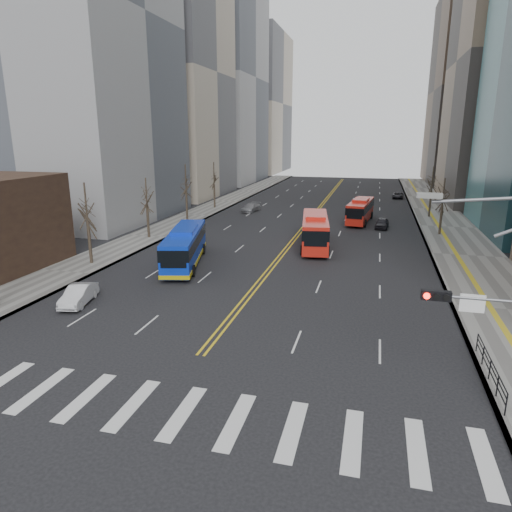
{
  "coord_description": "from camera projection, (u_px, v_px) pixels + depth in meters",
  "views": [
    {
      "loc": [
        8.5,
        -15.64,
        11.49
      ],
      "look_at": [
        1.75,
        10.12,
        4.31
      ],
      "focal_mm": 32.0,
      "sensor_mm": 36.0,
      "label": 1
    }
  ],
  "objects": [
    {
      "name": "car_silver",
      "position": [
        251.0,
        207.0,
        69.02
      ],
      "size": [
        2.43,
        4.6,
        1.27
      ],
      "primitive_type": "imported",
      "rotation": [
        0.0,
        0.0,
        -0.15
      ],
      "color": "gray",
      "rests_on": "ground"
    },
    {
      "name": "crosswalk",
      "position": [
        158.0,
        408.0,
        19.68
      ],
      "size": [
        26.7,
        4.0,
        0.01
      ],
      "color": "silver",
      "rests_on": "ground"
    },
    {
      "name": "car_white",
      "position": [
        79.0,
        295.0,
        31.58
      ],
      "size": [
        2.22,
        4.21,
        1.32
      ],
      "primitive_type": "imported",
      "rotation": [
        0.0,
        0.0,
        0.22
      ],
      "color": "silver",
      "rests_on": "ground"
    },
    {
      "name": "centerline",
      "position": [
        318.0,
        209.0,
        71.04
      ],
      "size": [
        0.55,
        100.0,
        0.01
      ],
      "color": "gold",
      "rests_on": "ground"
    },
    {
      "name": "ground",
      "position": [
        158.0,
        408.0,
        19.68
      ],
      "size": [
        220.0,
        220.0,
        0.0
      ],
      "primitive_type": "plane",
      "color": "black"
    },
    {
      "name": "sidewalk_right",
      "position": [
        447.0,
        227.0,
        57.4
      ],
      "size": [
        7.0,
        130.0,
        0.15
      ],
      "primitive_type": "cube",
      "color": "#65625E",
      "rests_on": "ground"
    },
    {
      "name": "car_dark_mid",
      "position": [
        382.0,
        223.0,
        56.91
      ],
      "size": [
        1.88,
        3.9,
        1.28
      ],
      "primitive_type": "imported",
      "rotation": [
        0.0,
        0.0,
        -0.1
      ],
      "color": "black",
      "rests_on": "ground"
    },
    {
      "name": "red_bus_near",
      "position": [
        315.0,
        229.0,
        47.15
      ],
      "size": [
        4.06,
        11.21,
        3.48
      ],
      "color": "red",
      "rests_on": "ground"
    },
    {
      "name": "car_dark_far",
      "position": [
        398.0,
        195.0,
        83.14
      ],
      "size": [
        2.13,
        4.06,
        1.09
      ],
      "primitive_type": "imported",
      "rotation": [
        0.0,
        0.0,
        -0.08
      ],
      "color": "black",
      "rests_on": "ground"
    },
    {
      "name": "street_trees",
      "position": [
        235.0,
        193.0,
        52.44
      ],
      "size": [
        35.2,
        47.2,
        7.6
      ],
      "color": "#2F241C",
      "rests_on": "ground"
    },
    {
      "name": "sidewalk_left",
      "position": [
        195.0,
        215.0,
        65.73
      ],
      "size": [
        5.0,
        130.0,
        0.15
      ],
      "primitive_type": "cube",
      "color": "#65625E",
      "rests_on": "ground"
    },
    {
      "name": "pedestrian_railing",
      "position": [
        490.0,
        366.0,
        21.56
      ],
      "size": [
        0.06,
        6.06,
        1.02
      ],
      "color": "black",
      "rests_on": "sidewalk_right"
    },
    {
      "name": "office_towers",
      "position": [
        334.0,
        58.0,
        77.4
      ],
      "size": [
        83.0,
        134.0,
        58.0
      ],
      "color": "gray",
      "rests_on": "ground"
    },
    {
      "name": "blue_bus",
      "position": [
        185.0,
        245.0,
        40.91
      ],
      "size": [
        5.23,
        11.74,
        3.36
      ],
      "color": "#0D32C6",
      "rests_on": "ground"
    },
    {
      "name": "red_bus_far",
      "position": [
        360.0,
        209.0,
        60.43
      ],
      "size": [
        3.36,
        10.04,
        3.16
      ],
      "color": "red",
      "rests_on": "ground"
    }
  ]
}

